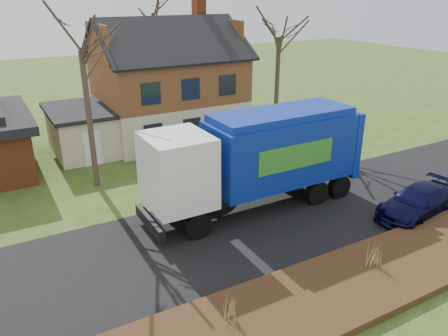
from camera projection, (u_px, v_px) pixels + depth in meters
ground at (252, 227)px, 19.20m from camera, size 120.00×120.00×0.00m
road at (252, 226)px, 19.19m from camera, size 80.00×7.00×0.02m
mulch_verge at (335, 291)px, 14.86m from camera, size 80.00×3.50×0.30m
main_house at (161, 80)px, 29.59m from camera, size 12.95×8.95×9.26m
garbage_truck at (261, 155)px, 20.08m from camera, size 10.66×2.93×4.56m
silver_sedan at (203, 178)px, 22.31m from camera, size 4.75×3.14×1.48m
navy_wagon at (418, 202)px, 19.95m from camera, size 4.88×2.54×1.35m
tree_front_west at (78, 28)px, 20.26m from camera, size 3.27×3.27×9.73m
tree_front_east at (280, 20)px, 28.89m from camera, size 3.47×3.47×9.63m
grass_clump_west at (232, 309)px, 13.15m from camera, size 0.33×0.27×0.88m
grass_clump_mid at (375, 254)px, 15.74m from camera, size 0.37×0.30×1.02m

